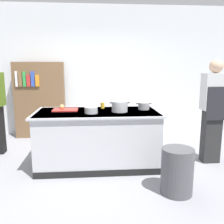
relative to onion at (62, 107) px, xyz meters
name	(u,v)px	position (x,y,z in m)	size (l,w,h in m)	color
ground_plane	(98,165)	(0.57, -0.15, -0.96)	(10.00, 10.00, 0.00)	gray
back_wall	(95,71)	(0.57, 1.95, 0.54)	(6.40, 0.12, 3.00)	silver
counter_island	(98,138)	(0.57, -0.15, -0.49)	(1.98, 0.98, 0.90)	#B7BABF
cutting_board	(65,110)	(0.05, -0.01, -0.05)	(0.40, 0.28, 0.02)	red
onion	(62,107)	(0.00, 0.00, 0.00)	(0.08, 0.08, 0.08)	tan
stock_pot	(120,106)	(0.92, -0.19, 0.03)	(0.32, 0.25, 0.17)	#B7BABF
sauce_pan	(144,106)	(1.34, -0.03, 0.00)	(0.25, 0.18, 0.12)	#99999E
mixing_bowl	(91,110)	(0.47, -0.29, -0.01)	(0.20, 0.20, 0.10)	#B7BABF
juice_cup	(103,105)	(0.67, 0.13, -0.01)	(0.07, 0.07, 0.10)	yellow
trash_bin	(177,171)	(1.55, -1.14, -0.66)	(0.41, 0.41, 0.60)	#4C4C51
person_chef	(213,109)	(2.48, -0.15, -0.04)	(0.38, 0.25, 1.72)	#282828
bookshelf	(40,100)	(-0.69, 1.65, -0.11)	(1.10, 0.31, 1.70)	brown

